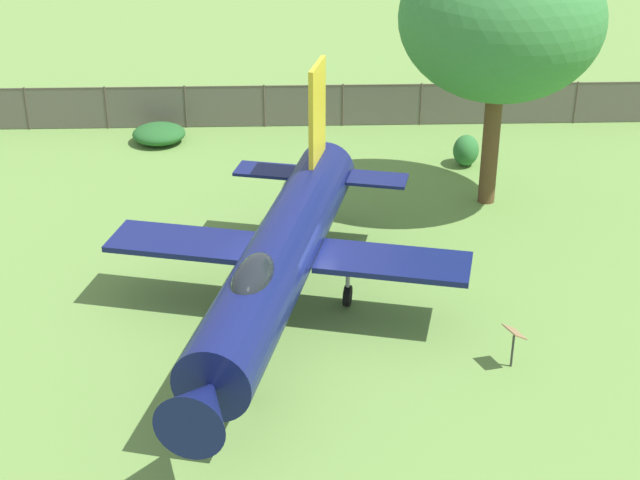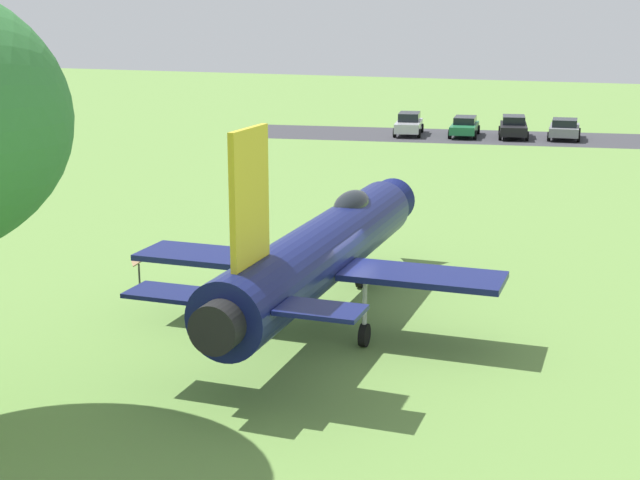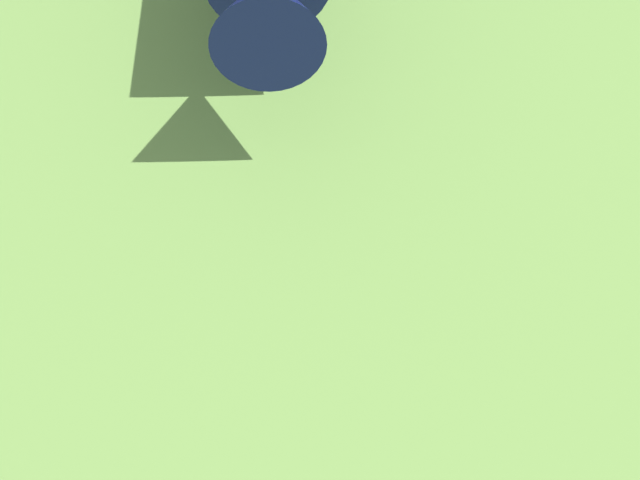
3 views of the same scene
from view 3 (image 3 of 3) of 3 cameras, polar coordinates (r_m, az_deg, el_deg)
The scene contains 0 objects.
Camera 3 is at (17.39, 1.61, 9.87)m, focal length 54.68 mm.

